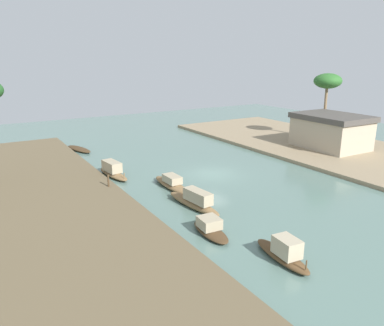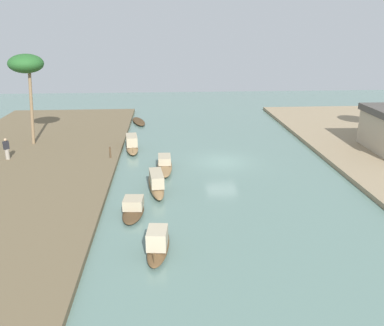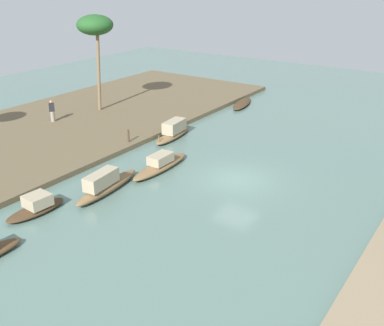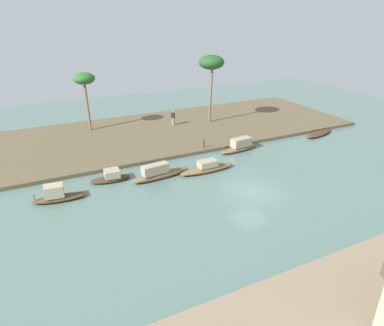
% 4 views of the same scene
% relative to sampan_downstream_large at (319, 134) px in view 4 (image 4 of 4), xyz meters
% --- Properties ---
extents(river_water, '(74.45, 74.45, 0.00)m').
position_rel_sampan_downstream_large_xyz_m(river_water, '(14.54, 7.58, -0.18)').
color(river_water, slate).
rests_on(river_water, ground).
extents(riverbank_left, '(42.43, 15.12, 0.35)m').
position_rel_sampan_downstream_large_xyz_m(riverbank_left, '(14.54, -8.43, -0.01)').
color(riverbank_left, brown).
rests_on(riverbank_left, ground).
extents(sampan_downstream_large, '(4.56, 2.15, 0.37)m').
position_rel_sampan_downstream_large_xyz_m(sampan_downstream_large, '(0.00, 0.00, 0.00)').
color(sampan_downstream_large, '#47331E').
rests_on(sampan_downstream_large, river_water).
extents(sampan_open_hull, '(5.19, 1.16, 1.03)m').
position_rel_sampan_downstream_large_xyz_m(sampan_open_hull, '(15.92, 2.88, 0.18)').
color(sampan_open_hull, brown).
rests_on(sampan_open_hull, river_water).
extents(sampan_midstream, '(5.32, 1.51, 1.33)m').
position_rel_sampan_downstream_large_xyz_m(sampan_midstream, '(20.15, 2.29, 0.32)').
color(sampan_midstream, brown).
rests_on(sampan_midstream, river_water).
extents(sampan_with_tall_canopy, '(4.59, 1.54, 1.29)m').
position_rel_sampan_downstream_large_xyz_m(sampan_with_tall_canopy, '(10.65, 0.00, 0.32)').
color(sampan_with_tall_canopy, brown).
rests_on(sampan_with_tall_canopy, river_water).
extents(sampan_upstream_small, '(3.40, 1.44, 0.97)m').
position_rel_sampan_downstream_large_xyz_m(sampan_upstream_small, '(23.88, 1.01, 0.18)').
color(sampan_upstream_small, '#47331E').
rests_on(sampan_upstream_small, river_water).
extents(sampan_near_left_bank, '(3.92, 1.41, 1.31)m').
position_rel_sampan_downstream_large_xyz_m(sampan_near_left_bank, '(28.18, 2.50, 0.29)').
color(sampan_near_left_bank, brown).
rests_on(sampan_near_left_bank, river_water).
extents(person_on_near_bank, '(0.48, 0.46, 1.73)m').
position_rel_sampan_downstream_large_xyz_m(person_on_near_bank, '(13.75, -9.70, 0.96)').
color(person_on_near_bank, gray).
rests_on(person_on_near_bank, riverbank_left).
extents(mooring_post, '(0.14, 0.14, 0.91)m').
position_rel_sampan_downstream_large_xyz_m(mooring_post, '(13.94, -1.50, 0.62)').
color(mooring_post, '#4C3823').
rests_on(mooring_post, riverbank_left).
extents(palm_tree_left_near, '(2.97, 2.97, 7.94)m').
position_rel_sampan_downstream_large_xyz_m(palm_tree_left_near, '(9.23, -8.80, 7.16)').
color(palm_tree_left_near, '#7F6647').
rests_on(palm_tree_left_near, riverbank_left).
extents(palm_tree_left_far, '(2.36, 2.36, 6.44)m').
position_rel_sampan_downstream_large_xyz_m(palm_tree_left_far, '(23.00, -12.38, 5.77)').
color(palm_tree_left_far, '#7F6647').
rests_on(palm_tree_left_far, riverbank_left).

